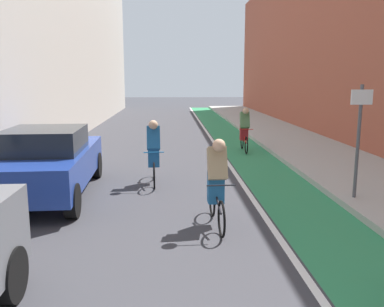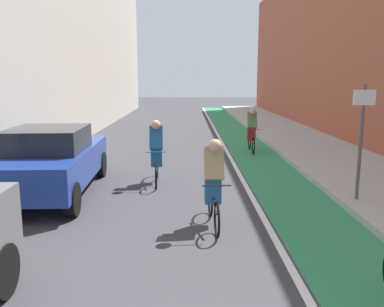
{
  "view_description": "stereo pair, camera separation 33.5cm",
  "coord_description": "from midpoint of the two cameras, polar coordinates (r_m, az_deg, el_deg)",
  "views": [
    {
      "loc": [
        0.15,
        -0.07,
        2.57
      ],
      "look_at": [
        0.58,
        8.19,
        1.05
      ],
      "focal_mm": 38.12,
      "sensor_mm": 36.0,
      "label": 1
    },
    {
      "loc": [
        0.48,
        -0.08,
        2.57
      ],
      "look_at": [
        0.58,
        8.19,
        1.05
      ],
      "focal_mm": 38.12,
      "sensor_mm": 36.0,
      "label": 2
    }
  ],
  "objects": [
    {
      "name": "cyclist_trailing",
      "position": [
        10.07,
        -6.34,
        0.24
      ],
      "size": [
        0.48,
        1.7,
        1.6
      ],
      "color": "black",
      "rests_on": "ground"
    },
    {
      "name": "building_facade_right",
      "position": [
        21.03,
        18.97,
        15.07
      ],
      "size": [
        2.4,
        34.86,
        8.96
      ],
      "primitive_type": "cube",
      "color": "#9E4C38",
      "rests_on": "ground"
    },
    {
      "name": "parked_sedan_blue",
      "position": [
        9.57,
        -20.43,
        -1.03
      ],
      "size": [
        1.97,
        4.38,
        1.53
      ],
      "color": "navy",
      "rests_on": "ground"
    },
    {
      "name": "bike_lane_paint",
      "position": [
        17.87,
        5.06,
        2.09
      ],
      "size": [
        1.6,
        38.86,
        0.0
      ],
      "primitive_type": "cube",
      "color": "#2D8451",
      "rests_on": "ground"
    },
    {
      "name": "ground_plane",
      "position": [
        15.72,
        -4.11,
        0.96
      ],
      "size": [
        85.49,
        85.49,
        0.0
      ],
      "primitive_type": "plane",
      "color": "#38383D"
    },
    {
      "name": "cyclist_far",
      "position": [
        14.68,
        6.69,
        3.56
      ],
      "size": [
        0.48,
        1.65,
        1.58
      ],
      "color": "black",
      "rests_on": "ground"
    },
    {
      "name": "street_sign_post",
      "position": [
        8.87,
        21.33,
        2.98
      ],
      "size": [
        0.44,
        0.07,
        2.32
      ],
      "color": "#4C4C51",
      "rests_on": "sidewalk_right"
    },
    {
      "name": "cyclist_mid",
      "position": [
        7.13,
        2.12,
        -3.65
      ],
      "size": [
        0.48,
        1.67,
        1.59
      ],
      "color": "black",
      "rests_on": "ground"
    },
    {
      "name": "sidewalk_right",
      "position": [
        18.34,
        12.42,
        2.32
      ],
      "size": [
        3.14,
        38.86,
        0.14
      ],
      "primitive_type": "cube",
      "color": "#A8A59E",
      "rests_on": "ground"
    },
    {
      "name": "lane_divider_stripe",
      "position": [
        17.77,
        2.19,
        2.08
      ],
      "size": [
        0.12,
        38.86,
        0.0
      ],
      "primitive_type": "cube",
      "color": "white",
      "rests_on": "ground"
    },
    {
      "name": "building_facade_left",
      "position": [
        18.57,
        -22.0,
        17.46
      ],
      "size": [
        4.15,
        38.86,
        10.18
      ],
      "color": "#B2ADA3",
      "rests_on": "ground"
    }
  ]
}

